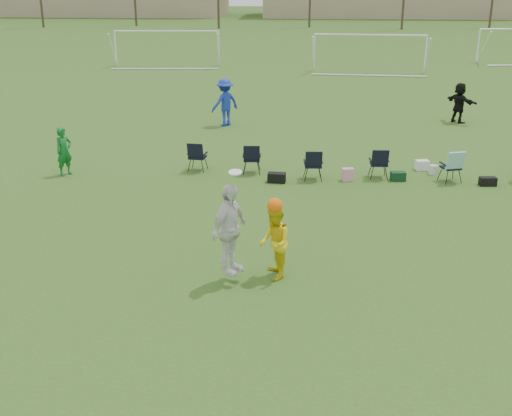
# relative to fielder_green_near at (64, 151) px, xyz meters

# --- Properties ---
(ground) EXTENTS (260.00, 260.00, 0.00)m
(ground) POSITION_rel_fielder_green_near_xyz_m (7.71, -7.43, -0.78)
(ground) COLOR #2E571B
(ground) RESTS_ON ground
(fielder_green_near) EXTENTS (0.63, 0.68, 1.56)m
(fielder_green_near) POSITION_rel_fielder_green_near_xyz_m (0.00, 0.00, 0.00)
(fielder_green_near) COLOR #126726
(fielder_green_near) RESTS_ON ground
(fielder_blue) EXTENTS (1.45, 1.41, 1.99)m
(fielder_blue) POSITION_rel_fielder_green_near_xyz_m (4.21, 7.62, 0.21)
(fielder_blue) COLOR #1834B4
(fielder_blue) RESTS_ON ground
(fielder_black) EXTENTS (1.34, 1.61, 1.73)m
(fielder_black) POSITION_rel_fielder_green_near_xyz_m (14.27, 9.01, 0.09)
(fielder_black) COLOR black
(fielder_black) RESTS_ON ground
(center_contest) EXTENTS (1.73, 1.37, 2.44)m
(center_contest) POSITION_rel_fielder_green_near_xyz_m (6.57, -7.11, 0.25)
(center_contest) COLOR white
(center_contest) RESTS_ON ground
(sideline_setup) EXTENTS (11.22, 2.11, 1.95)m
(sideline_setup) POSITION_rel_fielder_green_near_xyz_m (10.23, 0.52, -0.22)
(sideline_setup) COLOR #0F3814
(sideline_setup) RESTS_ON ground
(goal_left) EXTENTS (7.39, 0.76, 2.46)m
(goal_left) POSITION_rel_fielder_green_near_xyz_m (-2.29, 26.57, 1.14)
(goal_left) COLOR white
(goal_left) RESTS_ON ground
(goal_mid) EXTENTS (7.40, 0.63, 2.46)m
(goal_mid) POSITION_rel_fielder_green_near_xyz_m (11.71, 24.57, 1.14)
(goal_mid) COLOR white
(goal_mid) RESTS_ON ground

